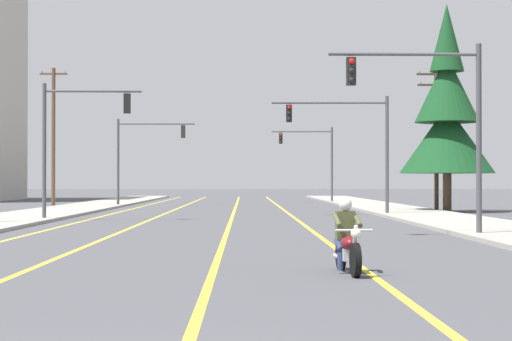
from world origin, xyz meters
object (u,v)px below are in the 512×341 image
object	(u,v)px
traffic_signal_mid_right	(353,135)
conifer_tree_right_verge_far	(447,116)
traffic_signal_mid_left	(141,148)
utility_pole_left_far	(53,135)
traffic_signal_near_right	(435,109)
utility_pole_right_far	(436,133)
traffic_signal_near_left	(72,131)
traffic_signal_far_right	(314,153)
motorcycle_with_rider	(347,243)

from	to	relation	value
traffic_signal_mid_right	conifer_tree_right_verge_far	size ratio (longest dim) A/B	0.51
traffic_signal_mid_left	utility_pole_left_far	size ratio (longest dim) A/B	0.65
traffic_signal_near_right	utility_pole_right_far	size ratio (longest dim) A/B	0.72
traffic_signal_near_right	traffic_signal_mid_left	bearing A→B (deg)	110.65
traffic_signal_near_left	traffic_signal_mid_left	size ratio (longest dim) A/B	1.00
traffic_signal_near_left	utility_pole_left_far	world-z (taller)	utility_pole_left_far
traffic_signal_mid_left	conifer_tree_right_verge_far	size ratio (longest dim) A/B	0.51
traffic_signal_near_right	traffic_signal_mid_left	distance (m)	38.26
utility_pole_left_far	traffic_signal_near_left	bearing A→B (deg)	-76.00
traffic_signal_mid_left	traffic_signal_far_right	xyz separation A→B (m)	(13.10, 9.87, -0.03)
traffic_signal_near_right	traffic_signal_near_left	distance (m)	18.47
traffic_signal_far_right	conifer_tree_right_verge_far	distance (m)	22.91
traffic_signal_far_right	conifer_tree_right_verge_far	bearing A→B (deg)	-74.75
traffic_signal_near_right	traffic_signal_far_right	world-z (taller)	same
traffic_signal_mid_left	motorcycle_with_rider	bearing A→B (deg)	-78.76
utility_pole_left_far	traffic_signal_mid_right	bearing A→B (deg)	-39.02
traffic_signal_near_right	utility_pole_left_far	size ratio (longest dim) A/B	0.65
traffic_signal_mid_left	conifer_tree_right_verge_far	world-z (taller)	conifer_tree_right_verge_far
traffic_signal_mid_left	utility_pole_right_far	world-z (taller)	utility_pole_right_far
traffic_signal_near_right	traffic_signal_mid_left	xyz separation A→B (m)	(-13.49, 35.80, 0.04)
traffic_signal_mid_left	utility_pole_right_far	size ratio (longest dim) A/B	0.72
traffic_signal_near_left	utility_pole_left_far	size ratio (longest dim) A/B	0.65
utility_pole_right_far	conifer_tree_right_verge_far	size ratio (longest dim) A/B	0.71
traffic_signal_near_left	utility_pole_right_far	xyz separation A→B (m)	(19.32, 13.50, 0.63)
traffic_signal_near_right	traffic_signal_far_right	bearing A→B (deg)	90.49
motorcycle_with_rider	traffic_signal_mid_left	distance (m)	48.25
motorcycle_with_rider	utility_pole_right_far	xyz separation A→B (m)	(9.55, 37.07, 4.11)
utility_pole_right_far	conifer_tree_right_verge_far	distance (m)	2.23
traffic_signal_mid_right	conifer_tree_right_verge_far	distance (m)	8.34
utility_pole_left_far	utility_pole_right_far	bearing A→B (deg)	-17.09
motorcycle_with_rider	traffic_signal_mid_left	xyz separation A→B (m)	(-9.38, 47.19, 3.55)
utility_pole_left_far	conifer_tree_right_verge_far	xyz separation A→B (m)	(24.76, -9.61, 0.60)
traffic_signal_far_right	motorcycle_with_rider	bearing A→B (deg)	-93.73
utility_pole_right_far	utility_pole_left_far	size ratio (longest dim) A/B	0.91
traffic_signal_mid_left	conifer_tree_right_verge_far	distance (m)	22.71
utility_pole_left_far	traffic_signal_far_right	bearing A→B (deg)	33.58
traffic_signal_far_right	utility_pole_left_far	xyz separation A→B (m)	(-18.75, -12.45, 0.83)
utility_pole_right_far	utility_pole_left_far	bearing A→B (deg)	162.91
traffic_signal_mid_left	conifer_tree_right_verge_far	xyz separation A→B (m)	(19.11, -12.19, 1.40)
traffic_signal_near_left	conifer_tree_right_verge_far	distance (m)	22.66
motorcycle_with_rider	traffic_signal_near_right	world-z (taller)	traffic_signal_near_right
traffic_signal_near_right	traffic_signal_far_right	xyz separation A→B (m)	(-0.39, 45.67, 0.01)
traffic_signal_mid_right	traffic_signal_mid_left	bearing A→B (deg)	126.30
traffic_signal_mid_right	utility_pole_right_far	distance (m)	9.62
motorcycle_with_rider	traffic_signal_near_left	xyz separation A→B (m)	(-9.78, 23.56, 3.49)
traffic_signal_near_left	traffic_signal_far_right	size ratio (longest dim) A/B	1.00
traffic_signal_mid_right	traffic_signal_mid_left	xyz separation A→B (m)	(-12.98, 17.67, -0.03)
utility_pole_right_far	traffic_signal_mid_right	bearing A→B (deg)	-128.23
traffic_signal_near_right	traffic_signal_mid_right	distance (m)	18.14
motorcycle_with_rider	traffic_signal_near_left	size ratio (longest dim) A/B	0.35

